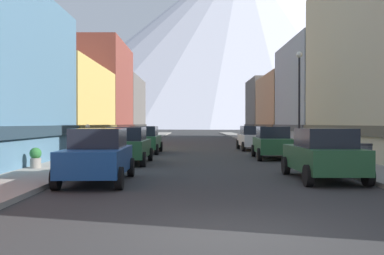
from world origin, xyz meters
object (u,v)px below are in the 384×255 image
at_px(trash_bin_right, 366,156).
at_px(pedestrian_0, 89,142).
at_px(car_left_2, 146,140).
at_px(streetlamp_right, 300,87).
at_px(car_left_0, 99,155).
at_px(car_left_1, 129,145).
at_px(car_right_2, 254,138).
at_px(potted_plant_0, 37,157).
at_px(car_right_1, 274,142).
at_px(car_right_0, 324,154).

distance_m(trash_bin_right, pedestrian_0, 13.80).
height_order(car_left_2, streetlamp_right, streetlamp_right).
bearing_deg(car_left_0, car_left_1, 89.98).
distance_m(car_right_2, streetlamp_right, 8.38).
xyz_separation_m(car_left_1, car_right_2, (7.60, 11.21, 0.00)).
bearing_deg(trash_bin_right, potted_plant_0, -179.23).
height_order(car_left_1, car_right_2, same).
xyz_separation_m(car_right_1, trash_bin_right, (2.55, -6.63, -0.26)).
xyz_separation_m(car_left_0, car_right_2, (7.60, 18.06, 0.00)).
relative_size(trash_bin_right, potted_plant_0, 1.19).
xyz_separation_m(car_left_0, streetlamp_right, (9.15, 10.42, 3.09)).
distance_m(car_right_0, pedestrian_0, 13.14).
distance_m(pedestrian_0, streetlamp_right, 12.07).
height_order(car_left_2, car_right_1, same).
distance_m(car_right_0, car_right_1, 9.47).
bearing_deg(car_right_1, car_left_1, -157.20).
height_order(car_left_2, potted_plant_0, car_left_2).
bearing_deg(trash_bin_right, pedestrian_0, 156.00).
height_order(potted_plant_0, pedestrian_0, pedestrian_0).
distance_m(car_right_2, trash_bin_right, 14.86).
xyz_separation_m(car_right_2, streetlamp_right, (1.55, -7.64, 3.09)).
xyz_separation_m(car_left_2, trash_bin_right, (10.15, -11.10, -0.26)).
distance_m(car_right_1, pedestrian_0, 10.10).
bearing_deg(car_right_1, pedestrian_0, -174.24).
bearing_deg(car_right_1, car_right_0, -90.02).
xyz_separation_m(car_left_0, trash_bin_right, (10.15, 3.42, -0.26)).
relative_size(car_right_1, pedestrian_0, 2.55).
distance_m(car_left_0, car_right_0, 7.62).
height_order(car_left_0, car_right_1, same).
relative_size(potted_plant_0, pedestrian_0, 0.47).
bearing_deg(streetlamp_right, car_left_2, 155.88).
relative_size(car_left_0, potted_plant_0, 5.40).
relative_size(car_right_1, streetlamp_right, 0.76).
bearing_deg(car_right_1, potted_plant_0, -147.79).
height_order(car_left_1, trash_bin_right, car_left_1).
bearing_deg(pedestrian_0, car_right_1, 5.76).
bearing_deg(car_left_1, pedestrian_0, 138.31).
distance_m(car_left_1, trash_bin_right, 10.72).
relative_size(car_left_1, potted_plant_0, 5.33).
relative_size(trash_bin_right, streetlamp_right, 0.17).
height_order(car_right_0, trash_bin_right, car_right_0).
bearing_deg(car_left_2, car_right_2, 25.00).
bearing_deg(pedestrian_0, car_right_0, -40.09).
xyz_separation_m(car_left_0, potted_plant_0, (-3.20, 3.24, -0.32)).
relative_size(car_right_0, trash_bin_right, 4.49).
relative_size(car_left_2, pedestrian_0, 2.52).
xyz_separation_m(car_right_0, car_right_2, (-0.00, 17.49, 0.00)).
xyz_separation_m(car_left_2, car_right_0, (7.60, -13.94, 0.00)).
bearing_deg(car_right_1, trash_bin_right, -68.97).
height_order(car_left_2, car_right_2, same).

